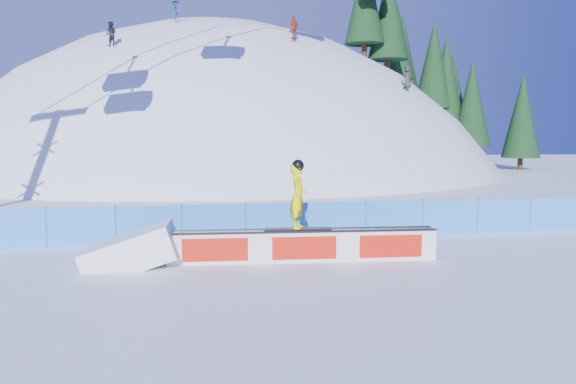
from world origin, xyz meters
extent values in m
plane|color=white|center=(0.00, 0.00, 0.00)|extent=(160.00, 160.00, 0.00)
sphere|color=white|center=(0.00, 42.00, -18.00)|extent=(64.00, 64.00, 64.00)
cylinder|color=#312013|center=(14.42, 39.89, 11.09)|extent=(0.50, 0.50, 1.40)
cone|color=black|center=(14.42, 39.89, 15.25)|extent=(3.13, 3.13, 7.12)
cylinder|color=#312013|center=(14.97, 38.64, 10.68)|extent=(0.50, 0.50, 1.40)
cone|color=black|center=(14.97, 38.64, 14.39)|extent=(2.74, 2.74, 6.23)
cylinder|color=#312013|center=(17.90, 42.53, 9.12)|extent=(0.50, 0.50, 1.40)
cone|color=black|center=(17.90, 42.53, 13.66)|extent=(3.47, 3.47, 7.88)
cylinder|color=#312013|center=(18.19, 37.63, 8.56)|extent=(0.50, 0.50, 1.40)
cone|color=black|center=(18.19, 37.63, 13.70)|extent=(4.00, 4.00, 9.08)
cylinder|color=#312013|center=(21.97, 38.09, 5.53)|extent=(0.50, 0.50, 1.40)
cone|color=black|center=(21.97, 38.09, 10.07)|extent=(3.46, 3.46, 7.87)
cylinder|color=#312013|center=(21.37, 38.01, 6.08)|extent=(0.50, 0.50, 1.40)
cone|color=black|center=(21.37, 38.01, 10.80)|extent=(3.62, 3.62, 8.23)
cylinder|color=#312013|center=(24.92, 41.25, 2.66)|extent=(0.50, 0.50, 1.40)
cone|color=black|center=(24.92, 41.25, 7.01)|extent=(3.30, 3.30, 7.50)
cylinder|color=#312013|center=(25.97, 37.69, 0.79)|extent=(0.50, 0.50, 1.40)
cone|color=black|center=(25.97, 37.69, 6.12)|extent=(4.16, 4.16, 9.46)
cylinder|color=#312013|center=(26.85, 43.97, 0.60)|extent=(0.50, 0.50, 1.40)
cone|color=black|center=(26.85, 43.97, 4.30)|extent=(2.73, 2.73, 6.20)
cylinder|color=#312013|center=(28.63, 37.74, 0.60)|extent=(0.50, 0.50, 1.40)
cone|color=black|center=(28.63, 37.74, 5.26)|extent=(3.57, 3.57, 8.12)
cube|color=#2A7FE0|center=(0.00, 4.50, 0.60)|extent=(22.00, 0.03, 1.20)
cylinder|color=#414B75|center=(-7.00, 4.50, 0.65)|extent=(0.05, 0.05, 1.30)
cylinder|color=#414B75|center=(-5.00, 4.50, 0.65)|extent=(0.05, 0.05, 1.30)
cylinder|color=#414B75|center=(-3.00, 4.50, 0.65)|extent=(0.05, 0.05, 1.30)
cylinder|color=#414B75|center=(-1.00, 4.50, 0.65)|extent=(0.05, 0.05, 1.30)
cylinder|color=#414B75|center=(1.00, 4.50, 0.65)|extent=(0.05, 0.05, 1.30)
cylinder|color=#414B75|center=(3.00, 4.50, 0.65)|extent=(0.05, 0.05, 1.30)
cylinder|color=#414B75|center=(5.00, 4.50, 0.65)|extent=(0.05, 0.05, 1.30)
cylinder|color=#414B75|center=(7.00, 4.50, 0.65)|extent=(0.05, 0.05, 1.30)
cylinder|color=#414B75|center=(9.00, 4.50, 0.65)|extent=(0.05, 0.05, 1.30)
cube|color=white|center=(0.22, 1.35, 0.41)|extent=(7.22, 0.99, 0.81)
cube|color=gray|center=(0.22, 1.35, 0.83)|extent=(7.15, 1.01, 0.04)
cube|color=black|center=(0.20, 1.11, 0.84)|extent=(7.19, 0.57, 0.05)
cube|color=black|center=(0.24, 1.59, 0.84)|extent=(7.19, 0.57, 0.05)
cube|color=red|center=(0.20, 1.12, 0.41)|extent=(6.83, 0.53, 0.61)
cube|color=red|center=(0.24, 1.59, 0.41)|extent=(6.83, 0.53, 0.61)
cube|color=black|center=(0.07, 1.36, 0.88)|extent=(1.81, 0.46, 0.03)
imported|color=#FFFB00|center=(0.07, 1.36, 1.77)|extent=(0.61, 0.74, 1.73)
sphere|color=black|center=(0.07, 1.36, 2.57)|extent=(0.32, 0.32, 0.32)
imported|color=black|center=(-7.76, 27.64, 10.35)|extent=(1.01, 0.96, 1.65)
imported|color=#AA3018|center=(5.14, 28.33, 11.30)|extent=(1.00, 0.93, 1.65)
imported|color=navy|center=(-3.45, 32.14, 13.07)|extent=(0.66, 1.09, 1.65)
imported|color=#292929|center=(13.59, 27.27, 7.77)|extent=(0.81, 0.95, 1.65)
camera|label=1|loc=(-2.82, -13.15, 3.34)|focal=35.00mm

